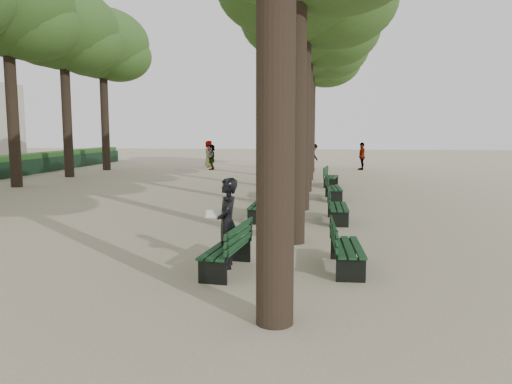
# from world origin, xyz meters

# --- Properties ---
(ground) EXTENTS (120.00, 120.00, 0.00)m
(ground) POSITION_xyz_m (0.00, 0.00, 0.00)
(ground) COLOR tan
(ground) RESTS_ON ground
(tree_central_3) EXTENTS (6.00, 6.00, 9.95)m
(tree_central_3) POSITION_xyz_m (1.50, 13.00, 7.65)
(tree_central_3) COLOR #33261C
(tree_central_3) RESTS_ON ground
(tree_central_4) EXTENTS (6.00, 6.00, 9.95)m
(tree_central_4) POSITION_xyz_m (1.50, 18.00, 7.65)
(tree_central_4) COLOR #33261C
(tree_central_4) RESTS_ON ground
(tree_central_5) EXTENTS (6.00, 6.00, 9.95)m
(tree_central_5) POSITION_xyz_m (1.50, 23.00, 7.65)
(tree_central_5) COLOR #33261C
(tree_central_5) RESTS_ON ground
(tree_far_3) EXTENTS (6.00, 6.00, 10.45)m
(tree_far_3) POSITION_xyz_m (-12.00, 13.00, 8.14)
(tree_far_3) COLOR #33261C
(tree_far_3) RESTS_ON ground
(tree_far_4) EXTENTS (6.00, 6.00, 10.45)m
(tree_far_4) POSITION_xyz_m (-12.00, 18.00, 8.14)
(tree_far_4) COLOR #33261C
(tree_far_4) RESTS_ON ground
(tree_far_5) EXTENTS (6.00, 6.00, 10.45)m
(tree_far_5) POSITION_xyz_m (-12.00, 23.00, 8.14)
(tree_far_5) COLOR #33261C
(tree_far_5) RESTS_ON ground
(bench_left_0) EXTENTS (0.78, 1.86, 0.92)m
(bench_left_0) POSITION_xyz_m (0.37, 0.39, 0.27)
(bench_left_0) COLOR black
(bench_left_0) RESTS_ON ground
(bench_left_1) EXTENTS (0.64, 1.82, 0.92)m
(bench_left_1) POSITION_xyz_m (0.37, 5.94, 0.27)
(bench_left_1) COLOR black
(bench_left_1) RESTS_ON ground
(bench_left_2) EXTENTS (0.69, 1.83, 0.92)m
(bench_left_2) POSITION_xyz_m (0.37, 10.48, 0.27)
(bench_left_2) COLOR black
(bench_left_2) RESTS_ON ground
(bench_left_3) EXTENTS (0.76, 1.85, 0.92)m
(bench_left_3) POSITION_xyz_m (0.37, 15.40, 0.27)
(bench_left_3) COLOR black
(bench_left_3) RESTS_ON ground
(bench_right_0) EXTENTS (0.64, 1.82, 0.92)m
(bench_right_0) POSITION_xyz_m (2.63, 0.81, 0.27)
(bench_right_0) COLOR black
(bench_right_0) RESTS_ON ground
(bench_right_1) EXTENTS (0.60, 1.81, 0.92)m
(bench_right_1) POSITION_xyz_m (2.63, 5.83, 0.27)
(bench_right_1) COLOR black
(bench_right_1) RESTS_ON ground
(bench_right_2) EXTENTS (0.67, 1.83, 0.92)m
(bench_right_2) POSITION_xyz_m (2.63, 10.51, 0.27)
(bench_right_2) COLOR black
(bench_right_2) RESTS_ON ground
(bench_right_3) EXTENTS (0.79, 1.86, 0.92)m
(bench_right_3) POSITION_xyz_m (2.63, 15.12, 0.27)
(bench_right_3) COLOR black
(bench_right_3) RESTS_ON ground
(man_with_map) EXTENTS (0.67, 0.75, 1.75)m
(man_with_map) POSITION_xyz_m (0.34, 0.70, 0.88)
(man_with_map) COLOR black
(man_with_map) RESTS_ON ground
(pedestrian_e) EXTENTS (0.51, 1.59, 1.69)m
(pedestrian_e) POSITION_xyz_m (-5.12, 24.16, 0.84)
(pedestrian_e) COLOR #262628
(pedestrian_e) RESTS_ON ground
(pedestrian_c) EXTENTS (0.40, 1.08, 1.83)m
(pedestrian_c) POSITION_xyz_m (4.85, 25.13, 0.92)
(pedestrian_c) COLOR #262628
(pedestrian_c) RESTS_ON ground
(pedestrian_b) EXTENTS (0.78, 1.16, 1.73)m
(pedestrian_b) POSITION_xyz_m (1.66, 25.43, 0.87)
(pedestrian_b) COLOR #262628
(pedestrian_b) RESTS_ON ground
(pedestrian_d) EXTENTS (0.46, 0.96, 1.89)m
(pedestrian_d) POSITION_xyz_m (-5.75, 26.14, 0.95)
(pedestrian_d) COLOR #262628
(pedestrian_d) RESTS_ON ground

